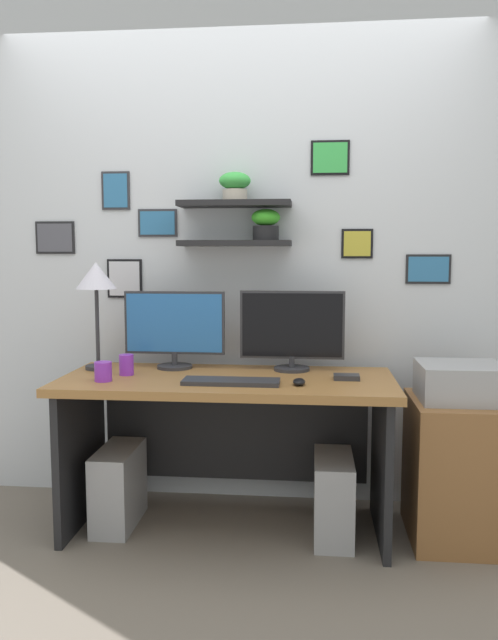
{
  "coord_description": "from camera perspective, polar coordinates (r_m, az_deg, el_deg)",
  "views": [
    {
      "loc": [
        0.4,
        -2.9,
        1.35
      ],
      "look_at": [
        0.1,
        0.05,
        1.02
      ],
      "focal_mm": 35.07,
      "sensor_mm": 36.0,
      "label": 1
    }
  ],
  "objects": [
    {
      "name": "keyboard",
      "position": [
        2.84,
        -1.64,
        -5.64
      ],
      "size": [
        0.44,
        0.14,
        0.02
      ],
      "primitive_type": "cube",
      "color": "#2D2D33",
      "rests_on": "desk"
    },
    {
      "name": "pen_cup",
      "position": [
        3.09,
        -11.12,
        -4.03
      ],
      "size": [
        0.07,
        0.07,
        0.1
      ],
      "primitive_type": "cylinder",
      "color": "purple",
      "rests_on": "desk"
    },
    {
      "name": "computer_tower_left",
      "position": [
        3.25,
        -11.81,
        -14.65
      ],
      "size": [
        0.18,
        0.4,
        0.39
      ],
      "primitive_type": "cube",
      "color": "#99999E",
      "rests_on": "ground"
    },
    {
      "name": "ground_plane",
      "position": [
        3.22,
        -1.96,
        -18.44
      ],
      "size": [
        8.0,
        8.0,
        0.0
      ],
      "primitive_type": "plane",
      "color": "#70665B"
    },
    {
      "name": "desk_lamp",
      "position": [
        3.24,
        -13.77,
        3.38
      ],
      "size": [
        0.2,
        0.2,
        0.54
      ],
      "color": "#2D2D33",
      "rests_on": "desk"
    },
    {
      "name": "back_wall_assembly",
      "position": [
        3.36,
        -1.04,
        6.42
      ],
      "size": [
        4.4,
        0.24,
        2.7
      ],
      "color": "silver",
      "rests_on": "ground"
    },
    {
      "name": "desk",
      "position": [
        3.09,
        -1.86,
        -8.9
      ],
      "size": [
        1.59,
        0.68,
        0.75
      ],
      "color": "#9E6B38",
      "rests_on": "ground"
    },
    {
      "name": "computer_mouse",
      "position": [
        2.82,
        4.59,
        -5.64
      ],
      "size": [
        0.06,
        0.09,
        0.03
      ],
      "primitive_type": "ellipsoid",
      "color": "black",
      "rests_on": "desk"
    },
    {
      "name": "scissors_tray",
      "position": [
        2.97,
        8.89,
        -5.16
      ],
      "size": [
        0.12,
        0.08,
        0.02
      ],
      "primitive_type": "cube",
      "rotation": [
        0.0,
        0.0,
        -0.01
      ],
      "color": "#2D2D33",
      "rests_on": "desk"
    },
    {
      "name": "monitor_left",
      "position": [
        3.22,
        -6.81,
        -0.69
      ],
      "size": [
        0.52,
        0.18,
        0.4
      ],
      "color": "#2D2D33",
      "rests_on": "desk"
    },
    {
      "name": "drawer_cabinet",
      "position": [
        3.16,
        18.49,
        -12.81
      ],
      "size": [
        0.44,
        0.5,
        0.66
      ],
      "primitive_type": "cube",
      "color": "brown",
      "rests_on": "ground"
    },
    {
      "name": "monitor_right",
      "position": [
        3.14,
        3.95,
        -0.86
      ],
      "size": [
        0.52,
        0.18,
        0.4
      ],
      "color": "#2D2D33",
      "rests_on": "desk"
    },
    {
      "name": "printer",
      "position": [
        3.05,
        18.76,
        -5.39
      ],
      "size": [
        0.38,
        0.34,
        0.17
      ],
      "primitive_type": "cube",
      "color": "#9E9EA3",
      "rests_on": "drawer_cabinet"
    },
    {
      "name": "computer_tower_right",
      "position": [
        3.09,
        7.7,
        -15.71
      ],
      "size": [
        0.18,
        0.4,
        0.39
      ],
      "primitive_type": "cube",
      "color": "#99999E",
      "rests_on": "ground"
    },
    {
      "name": "coffee_mug",
      "position": [
        2.97,
        -13.16,
        -4.6
      ],
      "size": [
        0.08,
        0.08,
        0.09
      ],
      "primitive_type": "cylinder",
      "color": "purple",
      "rests_on": "desk"
    }
  ]
}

